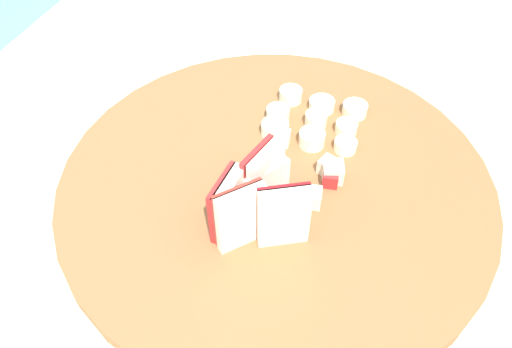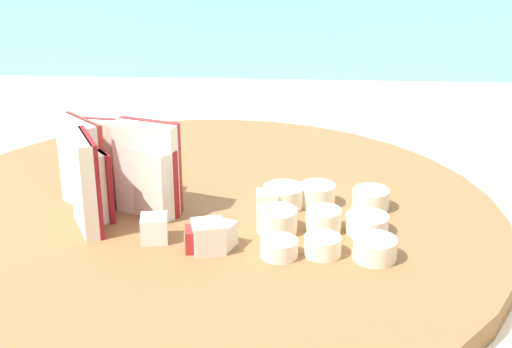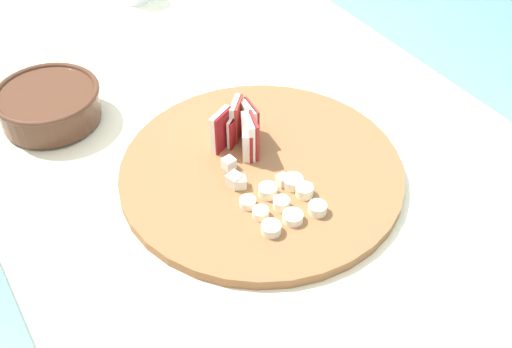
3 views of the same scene
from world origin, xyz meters
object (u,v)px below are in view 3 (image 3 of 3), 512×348
object	(u,v)px
cutting_board	(260,172)
apple_wedge_fan	(241,129)
ceramic_bowl	(49,104)
banana_slice_rows	(284,202)
apple_dice_pile	(241,177)

from	to	relation	value
cutting_board	apple_wedge_fan	bearing A→B (deg)	174.55
apple_wedge_fan	ceramic_bowl	world-z (taller)	apple_wedge_fan
cutting_board	banana_slice_rows	xyz separation A→B (m)	(0.09, -0.01, 0.02)
apple_wedge_fan	apple_dice_pile	world-z (taller)	apple_wedge_fan
apple_wedge_fan	cutting_board	bearing A→B (deg)	-5.45
banana_slice_rows	apple_dice_pile	bearing A→B (deg)	-161.98
apple_dice_pile	cutting_board	bearing A→B (deg)	103.61
apple_wedge_fan	apple_dice_pile	distance (m)	0.09
cutting_board	apple_wedge_fan	xyz separation A→B (m)	(-0.06, 0.01, 0.04)
banana_slice_rows	ceramic_bowl	bearing A→B (deg)	-151.78
banana_slice_rows	ceramic_bowl	distance (m)	0.44
apple_wedge_fan	banana_slice_rows	size ratio (longest dim) A/B	0.86
apple_wedge_fan	apple_dice_pile	bearing A→B (deg)	-31.86
cutting_board	apple_dice_pile	distance (m)	0.04
apple_dice_pile	apple_wedge_fan	bearing A→B (deg)	148.14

